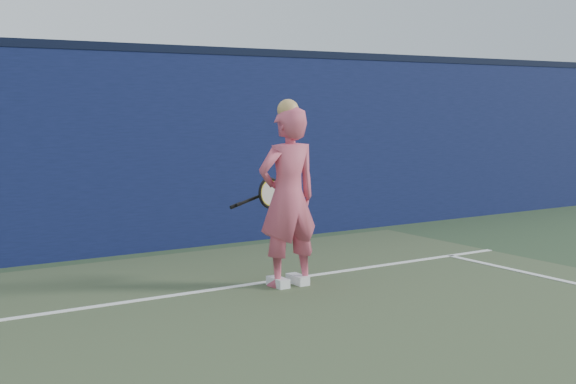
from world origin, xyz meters
TOP-DOWN VIEW (x-y plane):
  - player at (2.27, 3.77)m, footprint 0.67×0.45m
  - racket at (2.30, 4.20)m, footprint 0.64×0.14m

SIDE VIEW (x-z plane):
  - racket at x=2.30m, z-range 0.74..1.08m
  - player at x=2.27m, z-range -0.03..1.88m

